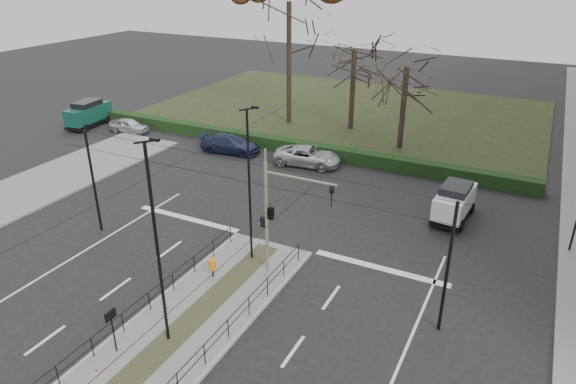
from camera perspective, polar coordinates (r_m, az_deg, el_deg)
name	(u,v)px	position (r m, az deg, el deg)	size (l,w,h in m)	color
ground	(222,293)	(24.70, -7.33, -11.08)	(140.00, 140.00, 0.00)	black
median_island	(190,323)	(23.08, -10.86, -14.09)	(4.40, 15.00, 0.14)	slate
park	(346,110)	(53.43, 6.49, 9.01)	(38.00, 26.00, 0.10)	black
hedge	(287,145)	(41.54, -0.10, 5.21)	(38.00, 1.00, 1.00)	black
median_railing	(187,307)	(22.46, -11.21, -12.42)	(4.14, 13.24, 0.92)	black
catenary	(237,214)	(24.06, -5.64, -2.46)	(20.00, 34.00, 6.00)	black
traffic_light	(272,211)	(24.14, -1.73, -2.14)	(3.88, 2.22, 5.71)	slate
litter_bin	(212,265)	(25.29, -8.39, -8.00)	(0.36, 0.36, 0.93)	black
info_panel	(111,320)	(21.40, -19.06, -13.25)	(0.11, 0.51, 1.95)	black
streetlamp_median_near	(157,245)	(19.85, -14.32, -5.73)	(0.73, 0.15, 8.69)	black
streetlamp_median_far	(250,185)	(25.00, -4.29, 0.78)	(0.68, 0.14, 8.09)	black
parked_car_first	(129,126)	(48.30, -17.25, 7.07)	(1.48, 3.68, 1.25)	#B5B8BD
parked_car_third	(230,144)	(41.48, -6.43, 5.32)	(1.97, 4.84, 1.41)	#1C2442
parked_car_fourth	(307,156)	(38.70, 2.17, 4.01)	(2.31, 5.00, 1.39)	#B5B8BD
white_van	(454,201)	(32.00, 18.01, -0.96)	(2.12, 4.13, 2.20)	white
green_van	(88,113)	(51.20, -21.30, 8.17)	(2.25, 4.81, 2.38)	#0E3D2F
rust_tree	(289,2)	(47.09, 0.12, 20.40)	(8.45, 8.45, 14.12)	black
bare_tree_center	(354,55)	(46.01, 7.38, 14.85)	(5.74, 5.74, 9.39)	black
bare_tree_near	(407,73)	(41.66, 13.03, 12.77)	(5.94, 5.94, 8.73)	black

